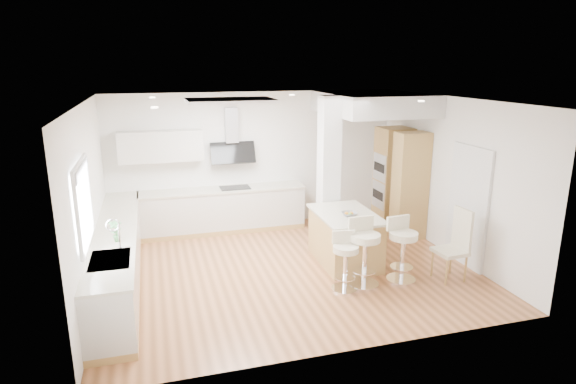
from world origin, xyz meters
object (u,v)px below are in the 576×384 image
object	(u,v)px
bar_stool_a	(345,258)
bar_stool_c	(402,246)
bar_stool_b	(364,248)
dining_chair	(456,242)
peninsula	(345,237)

from	to	relation	value
bar_stool_a	bar_stool_c	xyz separation A→B (m)	(0.99, 0.06, 0.07)
bar_stool_a	bar_stool_c	distance (m)	0.99
bar_stool_b	bar_stool_a	bearing A→B (deg)	-169.24
bar_stool_b	dining_chair	size ratio (longest dim) A/B	0.92
bar_stool_b	dining_chair	world-z (taller)	dining_chair
dining_chair	peninsula	bearing A→B (deg)	138.35
bar_stool_b	dining_chair	bearing A→B (deg)	-9.24
bar_stool_a	bar_stool_b	bearing A→B (deg)	20.30
peninsula	bar_stool_b	size ratio (longest dim) A/B	1.38
peninsula	bar_stool_b	distance (m)	0.92
dining_chair	bar_stool_b	bearing A→B (deg)	168.48
bar_stool_a	bar_stool_b	world-z (taller)	bar_stool_b
bar_stool_c	dining_chair	distance (m)	0.87
bar_stool_a	dining_chair	bearing A→B (deg)	4.05
peninsula	bar_stool_c	size ratio (longest dim) A/B	1.43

